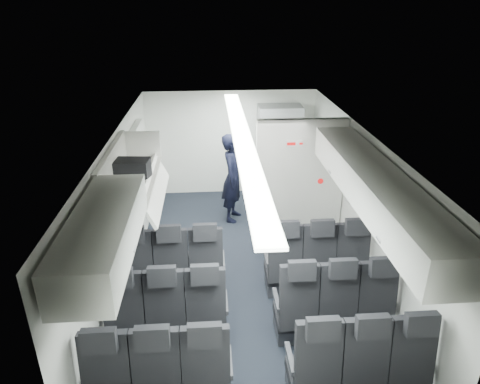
{
  "coord_description": "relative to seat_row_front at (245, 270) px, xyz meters",
  "views": [
    {
      "loc": [
        -0.42,
        -5.39,
        3.78
      ],
      "look_at": [
        0.0,
        0.4,
        1.15
      ],
      "focal_mm": 32.0,
      "sensor_mm": 36.0,
      "label": 1
    }
  ],
  "objects": [
    {
      "name": "cabin_shell",
      "position": [
        0.0,
        0.53,
        0.72
      ],
      "size": [
        3.41,
        6.01,
        2.16
      ],
      "color": "black",
      "rests_on": "ground"
    },
    {
      "name": "seat_row_front",
      "position": [
        0.0,
        0.0,
        0.0
      ],
      "size": [
        3.33,
        0.56,
        1.24
      ],
      "color": "black",
      "rests_on": "cabin_shell"
    },
    {
      "name": "seat_row_mid",
      "position": [
        0.0,
        -0.9,
        0.0
      ],
      "size": [
        3.33,
        0.56,
        1.24
      ],
      "color": "black",
      "rests_on": "cabin_shell"
    },
    {
      "name": "seat_row_rear",
      "position": [
        0.0,
        -1.8,
        0.0
      ],
      "size": [
        3.33,
        0.56,
        1.24
      ],
      "color": "black",
      "rests_on": "cabin_shell"
    },
    {
      "name": "overhead_bin_left_rear",
      "position": [
        -1.4,
        -1.47,
        1.46
      ],
      "size": [
        0.53,
        1.8,
        0.4
      ],
      "color": "white",
      "rests_on": "cabin_shell"
    },
    {
      "name": "overhead_bin_left_front_open",
      "position": [
        -1.44,
        0.28,
        1.33
      ],
      "size": [
        0.64,
        1.7,
        0.72
      ],
      "color": "#9E9E93",
      "rests_on": "cabin_shell"
    },
    {
      "name": "overhead_bin_right_rear",
      "position": [
        1.4,
        -1.47,
        1.46
      ],
      "size": [
        0.53,
        1.8,
        0.4
      ],
      "color": "white",
      "rests_on": "cabin_shell"
    },
    {
      "name": "overhead_bin_right_front",
      "position": [
        1.4,
        0.28,
        1.46
      ],
      "size": [
        0.53,
        1.7,
        0.4
      ],
      "color": "white",
      "rests_on": "cabin_shell"
    },
    {
      "name": "bulkhead_partition",
      "position": [
        0.98,
        1.33,
        0.67
      ],
      "size": [
        1.4,
        0.15,
        2.13
      ],
      "color": "silver",
      "rests_on": "cabin_shell"
    },
    {
      "name": "galley_unit",
      "position": [
        0.95,
        3.25,
        0.55
      ],
      "size": [
        0.85,
        0.52,
        1.9
      ],
      "color": "#939399",
      "rests_on": "cabin_shell"
    },
    {
      "name": "boarding_door",
      "position": [
        -1.64,
        2.09,
        0.55
      ],
      "size": [
        0.12,
        1.27,
        1.86
      ],
      "color": "silver",
      "rests_on": "cabin_shell"
    },
    {
      "name": "flight_attendant",
      "position": [
        -0.03,
        2.29,
        0.42
      ],
      "size": [
        0.55,
        0.69,
        1.64
      ],
      "primitive_type": "imported",
      "rotation": [
        0.0,
        0.0,
        1.28
      ],
      "color": "black",
      "rests_on": "ground"
    },
    {
      "name": "carry_on_bag",
      "position": [
        -1.41,
        0.27,
        1.41
      ],
      "size": [
        0.45,
        0.33,
        0.25
      ],
      "primitive_type": "cube",
      "rotation": [
        0.0,
        0.0,
        -0.09
      ],
      "color": "black",
      "rests_on": "overhead_bin_left_front_open"
    },
    {
      "name": "papers",
      "position": [
        0.16,
        2.24,
        0.67
      ],
      "size": [
        0.18,
        0.04,
        0.12
      ],
      "primitive_type": "cube",
      "rotation": [
        0.0,
        0.0,
        -0.15
      ],
      "color": "white",
      "rests_on": "flight_attendant"
    }
  ]
}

